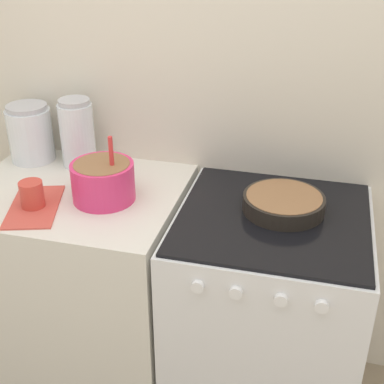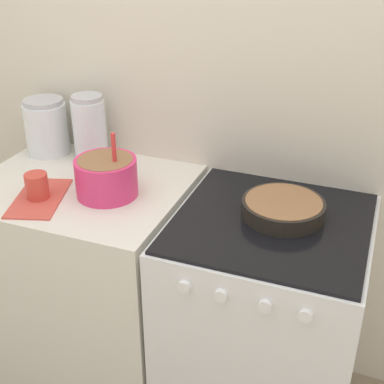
{
  "view_description": "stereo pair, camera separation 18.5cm",
  "coord_description": "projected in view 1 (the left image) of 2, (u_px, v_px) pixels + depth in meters",
  "views": [
    {
      "loc": [
        0.46,
        -1.25,
        1.81
      ],
      "look_at": [
        0.06,
        0.33,
        0.94
      ],
      "focal_mm": 50.0,
      "sensor_mm": 36.0,
      "label": 1
    },
    {
      "loc": [
        0.64,
        -1.19,
        1.81
      ],
      "look_at": [
        0.06,
        0.33,
        0.94
      ],
      "focal_mm": 50.0,
      "sensor_mm": 36.0,
      "label": 2
    }
  ],
  "objects": [
    {
      "name": "wall_back",
      "position": [
        200.0,
        89.0,
        2.04
      ],
      "size": [
        4.58,
        0.05,
        2.4
      ],
      "color": "beige",
      "rests_on": "ground_plane"
    },
    {
      "name": "countertop_cabinet",
      "position": [
        84.0,
        287.0,
        2.18
      ],
      "size": [
        0.79,
        0.66,
        0.89
      ],
      "color": "silver",
      "rests_on": "ground_plane"
    },
    {
      "name": "storage_jar_middle",
      "position": [
        78.0,
        137.0,
        2.11
      ],
      "size": [
        0.14,
        0.14,
        0.27
      ],
      "color": "silver",
      "rests_on": "countertop_cabinet"
    },
    {
      "name": "stove",
      "position": [
        265.0,
        318.0,
        2.01
      ],
      "size": [
        0.66,
        0.67,
        0.89
      ],
      "color": "silver",
      "rests_on": "ground_plane"
    },
    {
      "name": "mixing_bowl",
      "position": [
        103.0,
        179.0,
        1.87
      ],
      "size": [
        0.22,
        0.22,
        0.24
      ],
      "color": "#E0336B",
      "rests_on": "countertop_cabinet"
    },
    {
      "name": "baking_pan",
      "position": [
        284.0,
        203.0,
        1.82
      ],
      "size": [
        0.28,
        0.28,
        0.06
      ],
      "color": "black",
      "rests_on": "stove"
    },
    {
      "name": "storage_jar_left",
      "position": [
        31.0,
        137.0,
        2.17
      ],
      "size": [
        0.18,
        0.18,
        0.23
      ],
      "color": "silver",
      "rests_on": "countertop_cabinet"
    },
    {
      "name": "recipe_page",
      "position": [
        35.0,
        206.0,
        1.86
      ],
      "size": [
        0.25,
        0.33,
        0.01
      ],
      "color": "#CC4C3F",
      "rests_on": "countertop_cabinet"
    },
    {
      "name": "tin_can",
      "position": [
        32.0,
        195.0,
        1.83
      ],
      "size": [
        0.08,
        0.08,
        0.1
      ],
      "color": "#CC3F33",
      "rests_on": "countertop_cabinet"
    }
  ]
}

